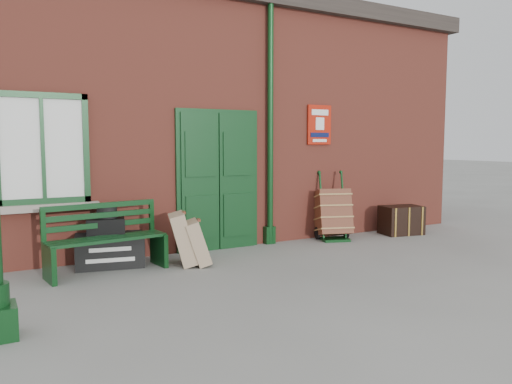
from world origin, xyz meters
TOP-DOWN VIEW (x-y plane):
  - ground at (0.00, 0.00)m, footprint 80.00×80.00m
  - station_building at (-0.00, 3.49)m, footprint 10.30×4.30m
  - bench at (-2.24, 0.87)m, footprint 1.59×0.68m
  - houdini_trunk at (-2.12, 1.15)m, footprint 1.00×0.68m
  - strongbox at (-2.17, 1.15)m, footprint 0.57×0.46m
  - hatbox at (-2.14, 1.18)m, footprint 0.32×0.32m
  - suitcase_back at (-1.19, 0.73)m, footprint 0.52×0.61m
  - suitcase_front at (-1.01, 0.63)m, footprint 0.49×0.55m
  - porter_trolley at (1.85, 1.23)m, footprint 0.75×0.78m
  - dark_trunk at (3.31, 1.00)m, footprint 0.82×0.62m

SIDE VIEW (x-z plane):
  - ground at x=0.00m, z-range 0.00..0.00m
  - houdini_trunk at x=-2.12m, z-range 0.00..0.46m
  - dark_trunk at x=3.31m, z-range 0.00..0.54m
  - suitcase_front at x=-1.01m, z-range 0.00..0.65m
  - suitcase_back at x=-1.19m, z-range 0.00..0.76m
  - porter_trolley at x=1.85m, z-range -0.14..1.07m
  - bench at x=-2.24m, z-range 0.00..0.96m
  - strongbox at x=-2.17m, z-range 0.46..0.69m
  - hatbox at x=-2.14m, z-range 0.69..0.87m
  - station_building at x=0.00m, z-range -0.02..4.34m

